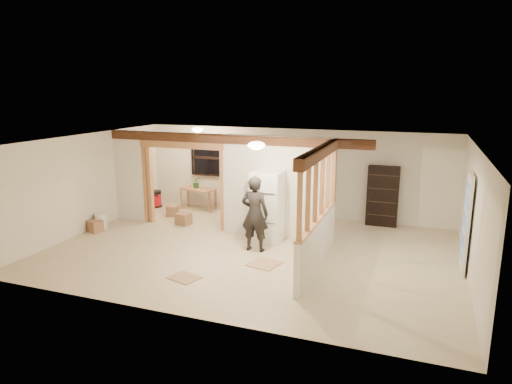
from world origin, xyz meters
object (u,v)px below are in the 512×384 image
at_px(woman, 255,214).
at_px(shop_vac, 156,199).
at_px(work_table, 198,199).
at_px(bookshelf, 383,196).
at_px(refrigerator, 267,206).

height_order(woman, shop_vac, woman).
height_order(woman, work_table, woman).
distance_m(work_table, bookshelf, 5.42).
xyz_separation_m(work_table, bookshelf, (5.39, 0.20, 0.48)).
bearing_deg(refrigerator, work_table, 145.02).
height_order(shop_vac, bookshelf, bookshelf).
distance_m(work_table, shop_vac, 1.40).
relative_size(woman, work_table, 1.67).
xyz_separation_m(refrigerator, work_table, (-2.92, 2.04, -0.53)).
relative_size(work_table, shop_vac, 2.00).
bearing_deg(work_table, shop_vac, -159.41).
relative_size(refrigerator, work_table, 1.65).
bearing_deg(shop_vac, refrigerator, -23.06).
distance_m(woman, shop_vac, 5.03).
relative_size(woman, bookshelf, 1.07).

